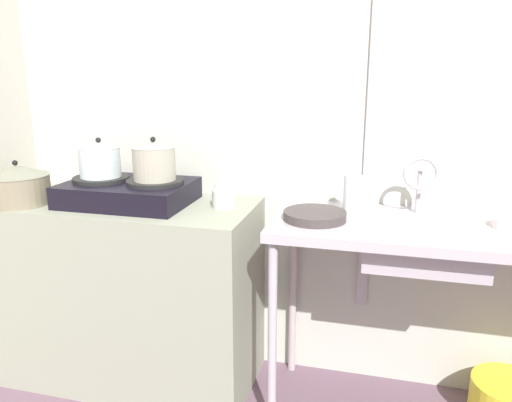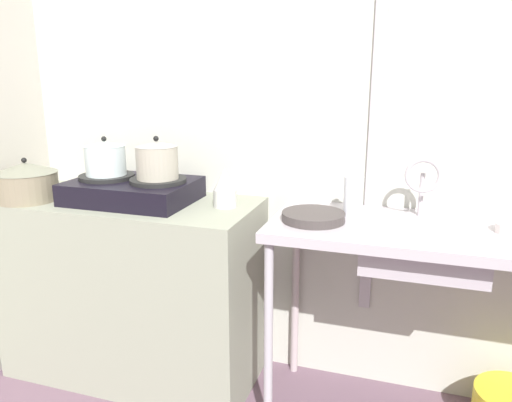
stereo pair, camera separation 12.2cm
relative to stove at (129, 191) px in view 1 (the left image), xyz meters
name	(u,v)px [view 1 (the left image)]	position (x,y,z in m)	size (l,w,h in m)	color
wall_back	(405,114)	(1.18, 0.32, 0.34)	(4.51, 0.10, 2.55)	#BBBAAF
wall_metal_strip	(374,83)	(1.04, 0.26, 0.47)	(0.05, 0.01, 2.04)	#ACA3AC
counter_concrete	(129,291)	(-0.03, 0.00, -0.49)	(1.20, 0.53, 0.87)	gray
counter_sink	(487,246)	(1.50, 0.00, -0.12)	(1.64, 0.53, 0.87)	#ACA3AC
stove	(129,191)	(0.00, 0.00, 0.00)	(0.55, 0.39, 0.12)	black
pot_on_left_burner	(100,160)	(-0.13, 0.00, 0.14)	(0.18, 0.18, 0.18)	silver
pot_on_right_burner	(154,161)	(0.13, 0.00, 0.14)	(0.19, 0.19, 0.19)	#A29B8B
pot_beside_stove	(18,185)	(-0.47, -0.13, 0.03)	(0.28, 0.28, 0.20)	gray
percolator	(224,188)	(0.43, 0.04, 0.03)	(0.10, 0.10, 0.17)	beige
sink_basin	(423,245)	(1.27, -0.03, -0.13)	(0.45, 0.33, 0.15)	#ACA3AC
faucet	(421,177)	(1.25, 0.11, 0.11)	(0.14, 0.08, 0.25)	#ACA3AC
frying_pan	(315,216)	(0.85, -0.05, -0.04)	(0.25, 0.25, 0.03)	#3D3635
small_bowl_on_drainboard	(511,224)	(1.58, 0.03, -0.04)	(0.13, 0.13, 0.04)	white
bottle_by_sink	(352,194)	(0.98, 0.07, 0.03)	(0.08, 0.08, 0.20)	silver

